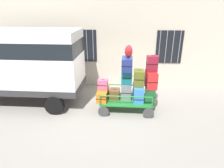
# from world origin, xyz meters

# --- Properties ---
(ground_plane) EXTENTS (40.00, 40.00, 0.00)m
(ground_plane) POSITION_xyz_m (0.00, 0.00, 0.00)
(ground_plane) COLOR gray
(building_wall) EXTENTS (12.00, 0.38, 5.00)m
(building_wall) POSITION_xyz_m (0.00, 2.64, 2.50)
(building_wall) COLOR #BCB29E
(building_wall) RESTS_ON ground
(van) EXTENTS (4.60, 1.96, 2.95)m
(van) POSITION_xyz_m (-3.83, 0.43, 1.80)
(van) COLOR white
(van) RESTS_ON ground
(luggage_cart) EXTENTS (2.01, 1.27, 0.44)m
(luggage_cart) POSITION_xyz_m (0.27, 0.07, 0.36)
(luggage_cart) COLOR #1E722D
(luggage_cart) RESTS_ON ground
(cart_railing) EXTENTS (1.90, 1.14, 0.38)m
(cart_railing) POSITION_xyz_m (0.27, 0.07, 0.75)
(cart_railing) COLOR #1E722D
(cart_railing) RESTS_ON luggage_cart
(suitcase_left_bottom) EXTENTS (0.42, 0.99, 0.39)m
(suitcase_left_bottom) POSITION_xyz_m (-0.62, 0.05, 0.63)
(suitcase_left_bottom) COLOR orange
(suitcase_left_bottom) RESTS_ON luggage_cart
(suitcase_left_middle) EXTENTS (0.38, 0.29, 0.39)m
(suitcase_left_middle) POSITION_xyz_m (-0.62, 0.05, 1.02)
(suitcase_left_middle) COLOR #CC4C72
(suitcase_left_middle) RESTS_ON suitcase_left_bottom
(suitcase_midleft_bottom) EXTENTS (0.39, 0.44, 0.38)m
(suitcase_midleft_bottom) POSITION_xyz_m (-0.18, 0.10, 0.63)
(suitcase_midleft_bottom) COLOR brown
(suitcase_midleft_bottom) RESTS_ON luggage_cart
(suitcase_center_bottom) EXTENTS (0.40, 0.34, 0.62)m
(suitcase_center_bottom) POSITION_xyz_m (0.27, 0.06, 0.75)
(suitcase_center_bottom) COLOR slate
(suitcase_center_bottom) RESTS_ON luggage_cart
(suitcase_center_middle) EXTENTS (0.41, 0.30, 0.54)m
(suitcase_center_middle) POSITION_xyz_m (0.27, 0.08, 1.33)
(suitcase_center_middle) COLOR #0F5960
(suitcase_center_middle) RESTS_ON suitcase_center_bottom
(suitcase_center_top) EXTENTS (0.39, 0.68, 0.47)m
(suitcase_center_top) POSITION_xyz_m (0.27, 0.07, 1.83)
(suitcase_center_top) COLOR navy
(suitcase_center_top) RESTS_ON suitcase_center_middle
(suitcase_midright_bottom) EXTENTS (0.40, 0.81, 0.59)m
(suitcase_midright_bottom) POSITION_xyz_m (0.71, 0.04, 0.73)
(suitcase_midright_bottom) COLOR #3372C6
(suitcase_midright_bottom) RESTS_ON luggage_cart
(suitcase_midright_middle) EXTENTS (0.38, 0.48, 0.59)m
(suitcase_midright_middle) POSITION_xyz_m (0.71, 0.05, 1.32)
(suitcase_midright_middle) COLOR #4C5119
(suitcase_midright_middle) RESTS_ON suitcase_midright_bottom
(suitcase_right_bottom) EXTENTS (0.43, 0.70, 0.53)m
(suitcase_right_bottom) POSITION_xyz_m (1.15, 0.06, 0.70)
(suitcase_right_bottom) COLOR #194C28
(suitcase_right_bottom) RESTS_ON luggage_cart
(suitcase_right_middle) EXTENTS (0.43, 0.72, 0.60)m
(suitcase_right_middle) POSITION_xyz_m (1.15, 0.07, 1.27)
(suitcase_right_middle) COLOR #B21E1E
(suitcase_right_middle) RESTS_ON suitcase_right_bottom
(suitcase_right_top) EXTENTS (0.41, 0.30, 0.57)m
(suitcase_right_top) POSITION_xyz_m (1.15, 0.10, 1.86)
(suitcase_right_top) COLOR maroon
(suitcase_right_top) RESTS_ON suitcase_right_middle
(backpack) EXTENTS (0.27, 0.22, 0.44)m
(backpack) POSITION_xyz_m (0.31, 0.07, 2.29)
(backpack) COLOR maroon
(backpack) RESTS_ON suitcase_center_top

